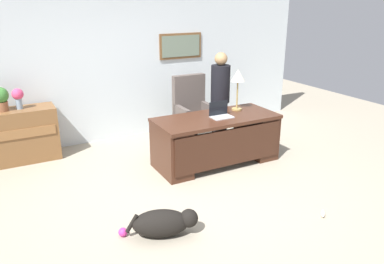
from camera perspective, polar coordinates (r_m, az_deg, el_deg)
ground_plane at (r=5.07m, az=1.65°, el=-9.02°), size 12.00×12.00×0.00m
back_wall at (r=6.92m, az=-9.08°, el=10.35°), size 7.00×0.16×2.70m
desk at (r=5.77m, az=3.80°, el=-0.96°), size 1.88×0.82×0.75m
credenza at (r=6.43m, az=-26.51°, el=-0.77°), size 1.56×0.50×0.84m
armchair at (r=6.66m, az=0.14°, el=2.82°), size 0.60×0.59×1.17m
person_standing at (r=6.43m, az=4.25°, el=5.03°), size 0.32×0.32×1.60m
dog_lying at (r=4.16m, az=-4.24°, el=-13.49°), size 0.74×0.50×0.30m
laptop at (r=5.67m, az=4.31°, el=2.85°), size 0.32×0.22×0.22m
desk_lamp at (r=5.96m, az=6.95°, el=8.08°), size 0.22×0.22×0.64m
vase_with_flowers at (r=6.27m, az=-24.80°, el=4.93°), size 0.17×0.17×0.32m
potted_plant at (r=6.27m, az=-26.96°, el=4.59°), size 0.24×0.24×0.36m
dog_toy_ball at (r=4.26m, az=-10.40°, el=-14.65°), size 0.10×0.10×0.10m
dog_toy_plush at (r=4.81m, az=19.16°, el=-11.54°), size 0.16×0.15×0.05m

